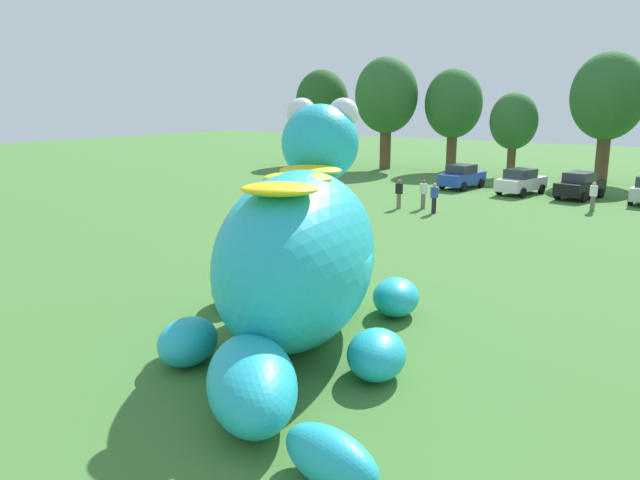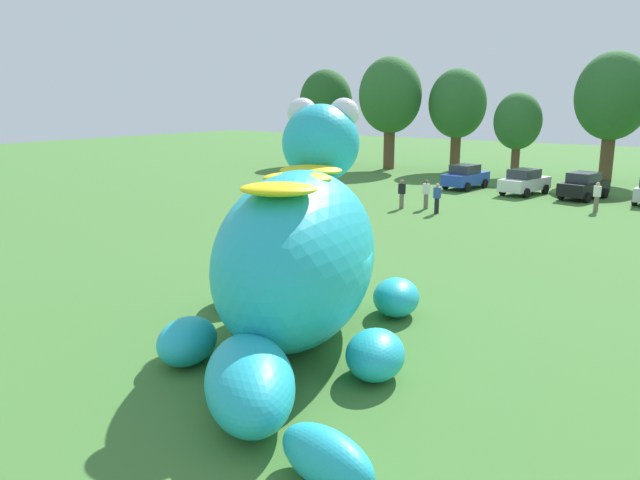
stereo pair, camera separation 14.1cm
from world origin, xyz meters
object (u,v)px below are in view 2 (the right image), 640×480
Objects in this scene: spectator_mid_field at (402,194)px; spectator_by_cars at (437,199)px; giant_inflatable_creature at (299,253)px; car_black at (584,186)px; spectator_wandering at (426,194)px; spectator_near_inflatable at (597,197)px; car_blue at (465,177)px; car_white at (524,182)px.

spectator_by_cars is (2.37, -0.24, 0.00)m from spectator_mid_field.
car_black is (0.07, 29.60, -1.48)m from giant_inflatable_creature.
giant_inflatable_creature reaches higher than spectator_wandering.
spectator_near_inflatable is at bearing 39.36° from spectator_by_cars.
giant_inflatable_creature is at bearing -68.74° from spectator_mid_field.
spectator_by_cars is at bearing -40.48° from spectator_wandering.
car_black is at bearing 52.56° from spectator_mid_field.
car_blue is 4.36m from car_white.
giant_inflatable_creature is 21.04m from spectator_mid_field.
giant_inflatable_creature is 30.66m from car_blue.
car_blue reaches higher than spectator_near_inflatable.
spectator_near_inflatable and spectator_by_cars have the same top height.
car_black is 2.54× the size of spectator_by_cars.
car_blue is at bearing -179.77° from car_black.
spectator_near_inflatable is 1.00× the size of spectator_mid_field.
giant_inflatable_creature is 6.36× the size of spectator_wandering.
car_white is at bearing 72.64° from spectator_wandering.
car_blue is 2.48× the size of spectator_mid_field.
giant_inflatable_creature reaches higher than spectator_by_cars.
giant_inflatable_creature reaches higher than car_blue.
giant_inflatable_creature is 6.36× the size of spectator_near_inflatable.
spectator_by_cars is at bearing -117.37° from car_black.
car_black is (8.05, 0.03, 0.00)m from car_blue.
car_blue and car_white have the same top height.
car_blue is at bearing 104.94° from spectator_by_cars.
spectator_by_cars is at bearing -140.64° from spectator_near_inflatable.
car_white is 10.47m from spectator_mid_field.
car_blue is at bearing 175.78° from car_white.
car_blue is 0.98× the size of car_white.
car_black is at bearing 0.23° from car_blue.
car_white is 1.00× the size of car_black.
car_blue is 10.01m from spectator_mid_field.
car_blue is (-7.98, 29.56, -1.48)m from giant_inflatable_creature.
car_blue reaches higher than spectator_wandering.
spectator_wandering is (1.19, 0.77, 0.00)m from spectator_mid_field.
spectator_near_inflatable is (1.80, -4.43, -0.01)m from car_black.
spectator_wandering is (-6.49, -9.27, -0.01)m from car_black.
car_black reaches higher than spectator_mid_field.
spectator_mid_field is (-7.61, 19.56, -1.48)m from giant_inflatable_creature.
spectator_wandering is at bearing 107.53° from giant_inflatable_creature.
giant_inflatable_creature is 21.37m from spectator_wandering.
car_white is 9.34m from spectator_wandering.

